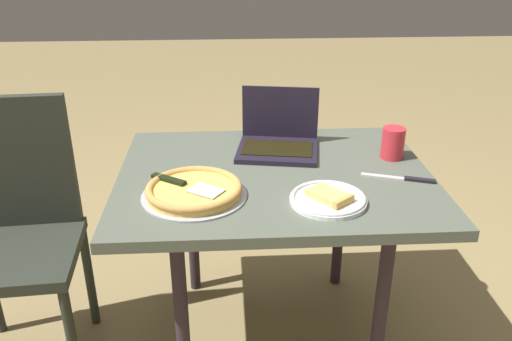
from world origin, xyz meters
TOP-DOWN VIEW (x-y plane):
  - ground_plane at (0.00, 0.00)m, footprint 12.00×12.00m
  - dining_table at (0.00, 0.00)m, footprint 1.06×0.83m
  - laptop at (-0.03, -0.21)m, footprint 0.33×0.29m
  - pizza_plate at (-0.14, 0.22)m, footprint 0.23×0.23m
  - pizza_tray at (0.27, 0.16)m, footprint 0.33×0.33m
  - table_knife at (-0.43, 0.08)m, footprint 0.23×0.10m
  - drink_cup at (-0.43, -0.10)m, footprint 0.08×0.08m
  - chair_near at (0.88, 0.01)m, footprint 0.43×0.43m

SIDE VIEW (x-z plane):
  - ground_plane at x=0.00m, z-range 0.00..0.00m
  - chair_near at x=0.88m, z-range 0.06..1.02m
  - dining_table at x=0.00m, z-range 0.28..0.99m
  - table_knife at x=-0.43m, z-range 0.70..0.71m
  - pizza_plate at x=-0.14m, z-range 0.70..0.73m
  - pizza_tray at x=0.27m, z-range 0.70..0.74m
  - laptop at x=-0.03m, z-range 0.64..0.85m
  - drink_cup at x=-0.43m, z-range 0.70..0.82m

